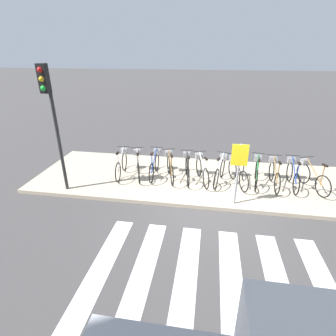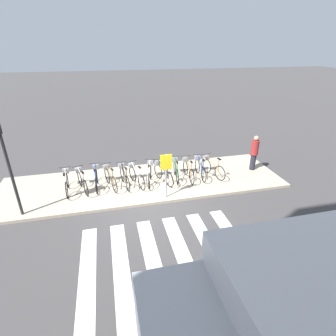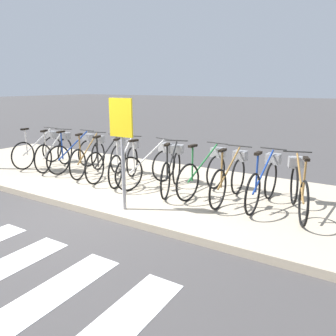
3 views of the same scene
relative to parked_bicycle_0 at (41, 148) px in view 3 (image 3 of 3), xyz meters
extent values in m
plane|color=#423F3F|center=(3.16, -1.67, -0.56)|extent=(120.00, 120.00, 0.00)
cube|color=#B7A88E|center=(3.16, 0.13, -0.50)|extent=(12.25, 3.59, 0.12)
torus|color=black|center=(0.05, -0.56, -0.10)|extent=(0.09, 0.69, 0.68)
torus|color=black|center=(-0.03, 0.38, -0.10)|extent=(0.09, 0.69, 0.68)
cylinder|color=silver|center=(0.01, -0.09, 0.18)|extent=(0.11, 0.96, 0.58)
cylinder|color=silver|center=(0.04, -0.43, 0.21)|extent=(0.03, 0.03, 0.62)
cube|color=black|center=(0.04, -0.43, 0.54)|extent=(0.09, 0.21, 0.04)
cylinder|color=#262626|center=(-0.03, 0.38, 0.48)|extent=(0.46, 0.06, 0.02)
cube|color=gray|center=(-0.04, 0.43, 0.29)|extent=(0.26, 0.22, 0.18)
torus|color=black|center=(0.76, -0.54, -0.10)|extent=(0.24, 0.66, 0.68)
torus|color=black|center=(0.48, 0.36, -0.10)|extent=(0.24, 0.66, 0.68)
cylinder|color=beige|center=(0.62, -0.09, 0.18)|extent=(0.32, 0.92, 0.58)
cylinder|color=beige|center=(0.72, -0.41, 0.21)|extent=(0.04, 0.04, 0.62)
cube|color=black|center=(0.72, -0.41, 0.54)|extent=(0.13, 0.21, 0.04)
cylinder|color=#262626|center=(0.48, 0.36, 0.48)|extent=(0.45, 0.16, 0.02)
cube|color=gray|center=(0.46, 0.41, 0.29)|extent=(0.29, 0.26, 0.18)
torus|color=black|center=(1.17, -0.44, -0.10)|extent=(0.04, 0.68, 0.68)
torus|color=black|center=(1.17, 0.50, -0.10)|extent=(0.04, 0.68, 0.68)
cylinder|color=navy|center=(1.17, 0.03, 0.18)|extent=(0.03, 0.96, 0.58)
cylinder|color=navy|center=(1.17, -0.31, 0.21)|extent=(0.03, 0.03, 0.62)
cube|color=black|center=(1.17, -0.31, 0.54)|extent=(0.07, 0.20, 0.04)
cylinder|color=#262626|center=(1.17, 0.50, 0.48)|extent=(0.46, 0.02, 0.02)
cube|color=gray|center=(1.17, 0.55, 0.29)|extent=(0.24, 0.20, 0.18)
torus|color=black|center=(1.88, -0.52, -0.10)|extent=(0.22, 0.67, 0.68)
torus|color=black|center=(1.62, 0.38, -0.10)|extent=(0.22, 0.67, 0.68)
cylinder|color=olive|center=(1.75, -0.07, 0.18)|extent=(0.29, 0.93, 0.58)
cylinder|color=olive|center=(1.84, -0.40, 0.21)|extent=(0.04, 0.04, 0.62)
cube|color=black|center=(1.84, -0.40, 0.54)|extent=(0.12, 0.21, 0.04)
cylinder|color=#262626|center=(1.62, 0.38, 0.48)|extent=(0.45, 0.15, 0.02)
cube|color=gray|center=(1.60, 0.43, 0.29)|extent=(0.29, 0.26, 0.18)
torus|color=black|center=(2.41, -0.56, -0.10)|extent=(0.14, 0.68, 0.68)
torus|color=black|center=(2.26, 0.37, -0.10)|extent=(0.14, 0.68, 0.68)
cylinder|color=black|center=(2.34, -0.10, 0.18)|extent=(0.18, 0.95, 0.58)
cylinder|color=black|center=(2.39, -0.44, 0.21)|extent=(0.04, 0.04, 0.62)
cube|color=black|center=(2.39, -0.44, 0.54)|extent=(0.10, 0.21, 0.04)
cylinder|color=#262626|center=(2.26, 0.37, 0.48)|extent=(0.46, 0.10, 0.02)
cube|color=gray|center=(2.25, 0.41, 0.29)|extent=(0.27, 0.24, 0.18)
torus|color=black|center=(2.98, -0.58, -0.10)|extent=(0.23, 0.67, 0.68)
torus|color=black|center=(2.70, 0.32, -0.10)|extent=(0.23, 0.67, 0.68)
cylinder|color=silver|center=(2.84, -0.13, 0.18)|extent=(0.31, 0.92, 0.58)
cylinder|color=silver|center=(2.94, -0.45, 0.21)|extent=(0.04, 0.04, 0.62)
cube|color=black|center=(2.94, -0.45, 0.54)|extent=(0.13, 0.21, 0.04)
cylinder|color=#262626|center=(2.70, 0.32, 0.48)|extent=(0.45, 0.16, 0.02)
cube|color=gray|center=(2.69, 0.37, 0.29)|extent=(0.29, 0.26, 0.18)
torus|color=black|center=(3.30, -0.55, -0.10)|extent=(0.19, 0.67, 0.68)
torus|color=black|center=(3.52, 0.36, -0.10)|extent=(0.19, 0.67, 0.68)
cylinder|color=silver|center=(3.41, -0.09, 0.18)|extent=(0.25, 0.94, 0.58)
cylinder|color=silver|center=(3.33, -0.42, 0.21)|extent=(0.04, 0.04, 0.62)
cube|color=black|center=(3.33, -0.42, 0.54)|extent=(0.11, 0.21, 0.04)
cylinder|color=#262626|center=(3.52, 0.36, 0.48)|extent=(0.45, 0.13, 0.02)
cube|color=gray|center=(3.53, 0.41, 0.29)|extent=(0.28, 0.25, 0.18)
torus|color=black|center=(4.15, -0.58, -0.10)|extent=(0.25, 0.66, 0.68)
torus|color=black|center=(3.86, 0.31, -0.10)|extent=(0.25, 0.66, 0.68)
cylinder|color=black|center=(4.00, -0.14, 0.18)|extent=(0.33, 0.92, 0.58)
cylinder|color=black|center=(4.11, -0.46, 0.21)|extent=(0.04, 0.04, 0.62)
cube|color=black|center=(4.11, -0.46, 0.54)|extent=(0.13, 0.21, 0.04)
cylinder|color=#262626|center=(3.86, 0.31, 0.48)|extent=(0.45, 0.16, 0.02)
cube|color=gray|center=(3.84, 0.36, 0.29)|extent=(0.29, 0.26, 0.18)
torus|color=black|center=(4.54, -0.47, -0.10)|extent=(0.13, 0.68, 0.68)
torus|color=black|center=(4.67, 0.46, -0.10)|extent=(0.13, 0.68, 0.68)
cylinder|color=#267238|center=(4.61, 0.00, 0.18)|extent=(0.16, 0.95, 0.58)
cylinder|color=#267238|center=(4.56, -0.34, 0.21)|extent=(0.04, 0.04, 0.62)
cube|color=black|center=(4.56, -0.34, 0.54)|extent=(0.10, 0.21, 0.04)
cylinder|color=#262626|center=(4.67, 0.46, 0.48)|extent=(0.46, 0.09, 0.02)
cube|color=gray|center=(4.68, 0.51, 0.29)|extent=(0.27, 0.23, 0.18)
torus|color=black|center=(5.15, -0.56, -0.10)|extent=(0.04, 0.69, 0.68)
torus|color=black|center=(5.16, 0.38, -0.10)|extent=(0.04, 0.69, 0.68)
cylinder|color=olive|center=(5.16, -0.09, 0.18)|extent=(0.04, 0.96, 0.58)
cylinder|color=olive|center=(5.15, -0.43, 0.21)|extent=(0.03, 0.03, 0.62)
cube|color=black|center=(5.15, -0.43, 0.54)|extent=(0.07, 0.20, 0.04)
cylinder|color=#262626|center=(5.16, 0.38, 0.48)|extent=(0.46, 0.03, 0.02)
cube|color=gray|center=(5.16, 0.43, 0.29)|extent=(0.24, 0.20, 0.18)
torus|color=black|center=(5.72, -0.51, -0.10)|extent=(0.06, 0.69, 0.68)
torus|color=black|center=(5.75, 0.43, -0.10)|extent=(0.06, 0.69, 0.68)
cylinder|color=navy|center=(5.73, -0.04, 0.18)|extent=(0.07, 0.96, 0.58)
cylinder|color=navy|center=(5.72, -0.38, 0.21)|extent=(0.03, 0.03, 0.62)
cube|color=black|center=(5.72, -0.38, 0.54)|extent=(0.08, 0.20, 0.04)
cylinder|color=#262626|center=(5.75, 0.43, 0.48)|extent=(0.46, 0.04, 0.02)
cube|color=gray|center=(5.75, 0.48, 0.29)|extent=(0.25, 0.21, 0.18)
torus|color=black|center=(6.47, -0.53, -0.10)|extent=(0.25, 0.66, 0.68)
torus|color=black|center=(6.17, 0.36, -0.10)|extent=(0.25, 0.66, 0.68)
cylinder|color=olive|center=(6.32, -0.09, 0.18)|extent=(0.34, 0.92, 0.58)
cylinder|color=olive|center=(6.43, -0.41, 0.21)|extent=(0.04, 0.04, 0.62)
cube|color=black|center=(6.43, -0.41, 0.54)|extent=(0.13, 0.21, 0.04)
cylinder|color=#262626|center=(6.17, 0.36, 0.48)|extent=(0.44, 0.17, 0.02)
cube|color=gray|center=(6.15, 0.41, 0.29)|extent=(0.29, 0.27, 0.18)
cylinder|color=#99999E|center=(3.83, -1.37, 0.47)|extent=(0.06, 0.06, 1.82)
cube|color=yellow|center=(3.83, -1.39, 1.08)|extent=(0.44, 0.03, 0.60)
camera|label=1|loc=(2.98, -8.14, 3.64)|focal=28.00mm
camera|label=2|loc=(1.83, -10.07, 5.04)|focal=28.00mm
camera|label=3|loc=(7.13, -5.36, 1.56)|focal=35.00mm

